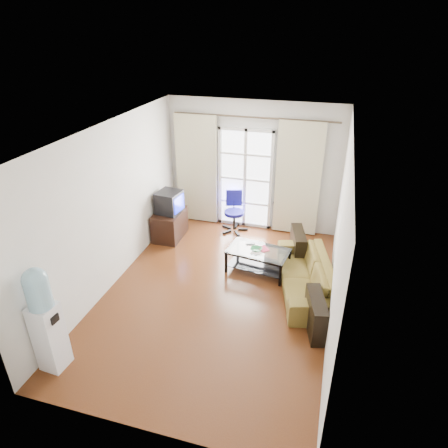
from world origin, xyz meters
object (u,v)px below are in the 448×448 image
(coffee_table, at_px, (258,258))
(tv_stand, at_px, (170,225))
(crt_tv, at_px, (168,202))
(task_chair, at_px, (234,219))
(water_cooler, at_px, (45,318))
(sofa, at_px, (305,275))

(coffee_table, relative_size, tv_stand, 1.46)
(crt_tv, xyz_separation_m, task_chair, (1.20, 0.64, -0.54))
(crt_tv, bearing_deg, task_chair, 35.39)
(water_cooler, bearing_deg, crt_tv, 92.77)
(crt_tv, xyz_separation_m, water_cooler, (-0.09, -3.66, -0.00))
(water_cooler, bearing_deg, sofa, 45.08)
(crt_tv, distance_m, water_cooler, 3.66)
(coffee_table, bearing_deg, task_chair, 119.98)
(tv_stand, bearing_deg, sofa, -20.75)
(crt_tv, bearing_deg, sofa, -13.27)
(tv_stand, bearing_deg, crt_tv, 83.08)
(coffee_table, xyz_separation_m, task_chair, (-0.81, 1.40, -0.02))
(sofa, bearing_deg, task_chair, -149.83)
(task_chair, bearing_deg, tv_stand, -167.90)
(tv_stand, height_order, water_cooler, water_cooler)
(sofa, distance_m, water_cooler, 3.97)
(coffee_table, height_order, task_chair, task_chair)
(tv_stand, height_order, crt_tv, crt_tv)
(sofa, distance_m, task_chair, 2.41)
(coffee_table, distance_m, crt_tv, 2.21)
(sofa, bearing_deg, water_cooler, -63.13)
(coffee_table, relative_size, crt_tv, 2.15)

